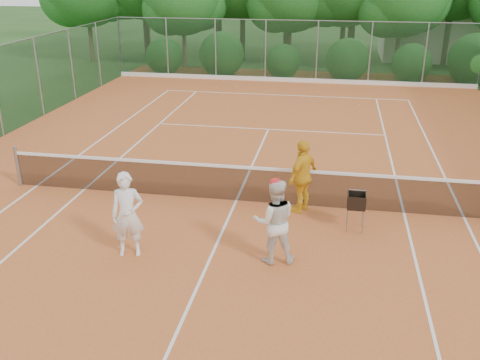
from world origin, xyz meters
name	(u,v)px	position (x,y,z in m)	size (l,w,h in m)	color
ground	(236,202)	(0.00, 0.00, 0.00)	(120.00, 120.00, 0.00)	#234619
clay_court	(236,201)	(0.00, 0.00, 0.01)	(18.00, 36.00, 0.02)	#C2622C
club_building	(448,34)	(9.00, 24.00, 1.50)	(8.00, 5.00, 3.00)	beige
tennis_net	(236,182)	(0.00, 0.00, 0.53)	(11.97, 0.10, 1.10)	gray
player_white	(128,215)	(-1.66, -2.97, 0.91)	(0.65, 0.43, 1.79)	white
player_center_grp	(274,221)	(1.27, -2.72, 0.91)	(0.99, 0.85, 1.79)	silver
player_yellow	(303,176)	(1.66, -0.26, 0.92)	(1.05, 0.44, 1.80)	yellow
ball_hopper	(356,202)	(2.91, -1.05, 0.71)	(0.38, 0.38, 0.87)	gray
stray_ball_a	(216,88)	(-3.33, 12.68, 0.05)	(0.07, 0.07, 0.07)	gold
stray_ball_b	(236,85)	(-2.48, 13.39, 0.05)	(0.07, 0.07, 0.07)	yellow
stray_ball_c	(359,105)	(3.31, 10.44, 0.05)	(0.07, 0.07, 0.07)	#D2E034
court_markings	(236,201)	(0.00, 0.00, 0.02)	(11.03, 23.83, 0.01)	white
fence_back	(291,51)	(0.00, 15.00, 1.52)	(18.07, 0.07, 3.00)	#19381E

